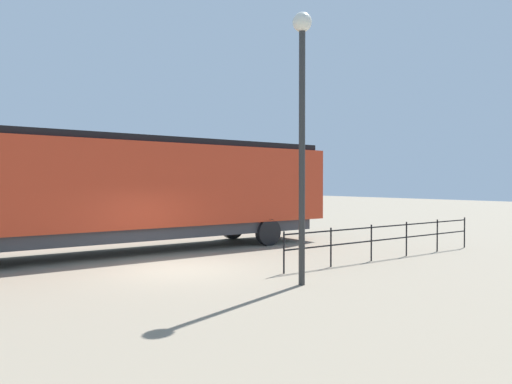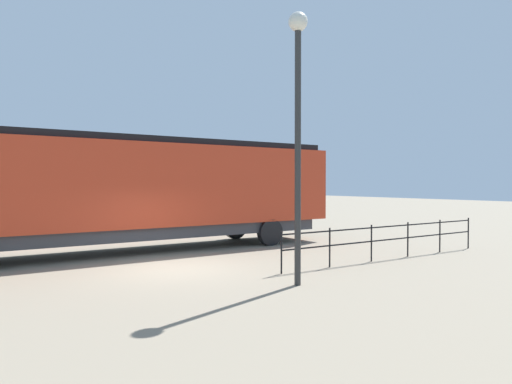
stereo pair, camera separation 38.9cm
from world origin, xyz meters
The scene contains 4 objects.
ground_plane centered at (0.00, 0.00, 0.00)m, with size 120.00×120.00×0.00m, color gray.
locomotive centered at (-4.04, 0.69, 2.38)m, with size 3.08×16.33×4.26m.
lamp_post centered at (3.74, 1.71, 4.61)m, with size 0.49×0.49×6.85m.
platform_fence centered at (2.36, 6.85, 0.78)m, with size 0.05×9.27×1.21m.
Camera 1 is at (12.52, -5.87, 2.57)m, focal length 32.19 mm.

